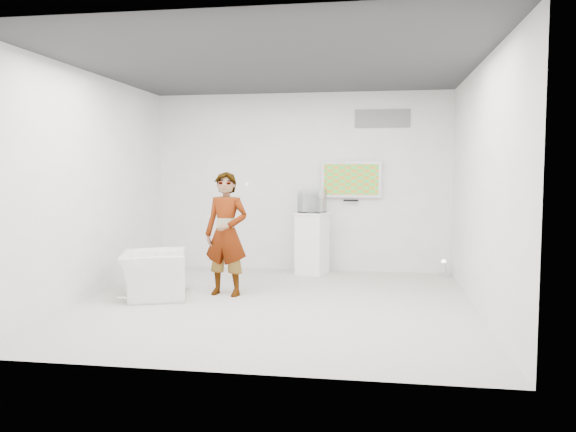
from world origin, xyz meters
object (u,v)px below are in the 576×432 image
Objects in this scene: person at (226,234)px; armchair at (154,275)px; floor_uplight at (444,269)px; pedestal at (312,243)px; tv at (351,179)px.

armchair is (-0.93, -0.29, -0.53)m from person.
person reaches higher than floor_uplight.
floor_uplight is (2.11, 0.07, -0.38)m from pedestal.
armchair is at bearing -153.31° from person.
armchair is at bearing -152.29° from floor_uplight.
tv is 1.06× the size of armchair.
tv is at bearing 61.96° from person.
armchair is 2.80m from pedestal.
armchair is at bearing -132.96° from pedestal.
tv is 2.70m from person.
floor_uplight is (4.02, 2.11, -0.18)m from armchair.
person is 1.11m from armchair.
person is at bearing -149.43° from floor_uplight.
person reaches higher than pedestal.
tv reaches higher than armchair.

